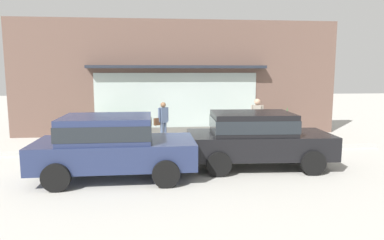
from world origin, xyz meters
name	(u,v)px	position (x,y,z in m)	size (l,w,h in m)	color
ground_plane	(183,151)	(0.00, 0.00, 0.00)	(60.00, 60.00, 0.00)	#B2AFA8
curb_strip	(183,150)	(0.00, -0.20, 0.06)	(14.00, 0.24, 0.12)	#B2B2AD
storefront	(177,79)	(0.00, 3.19, 2.41)	(14.00, 0.81, 4.92)	brown
fire_hydrant	(146,134)	(-1.31, 0.96, 0.45)	(0.41, 0.37, 0.90)	gold
pedestrian_with_handbag	(163,119)	(-0.67, 1.60, 0.90)	(0.58, 0.40, 1.57)	#475675
pedestrian_passerby	(257,117)	(2.88, 0.91, 1.01)	(0.46, 0.27, 1.73)	#9E9384
parked_car_black	(256,136)	(1.93, -2.23, 0.90)	(4.14, 2.17, 1.58)	black
parked_car_navy	(112,143)	(-2.04, -2.89, 0.92)	(4.08, 2.13, 1.62)	navy
potted_plant_by_entrance	(110,129)	(-2.82, 2.53, 0.39)	(0.59, 0.59, 0.73)	#B7B2A3
potted_plant_trailing_edge	(131,129)	(-1.93, 2.13, 0.45)	(0.61, 0.61, 0.84)	#33473D
potted_plant_near_hydrant	(65,131)	(-4.66, 2.58, 0.32)	(0.34, 0.34, 0.66)	#9E6042
potted_plant_corner_tall	(261,124)	(3.54, 2.51, 0.52)	(0.51, 0.51, 1.09)	#B7B2A3
potted_plant_doorstep	(287,123)	(4.53, 2.11, 0.62)	(0.29, 0.29, 1.29)	#B7B2A3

